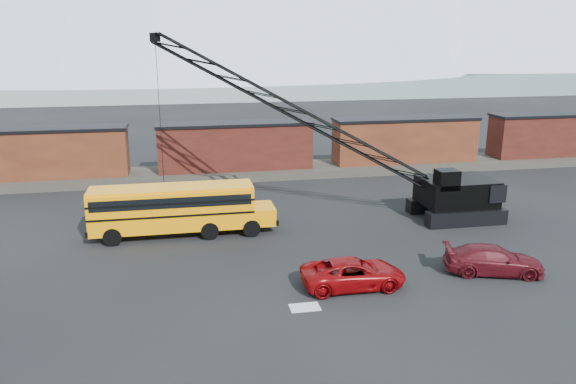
# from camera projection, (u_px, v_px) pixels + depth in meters

# --- Properties ---
(ground) EXTENTS (160.00, 160.00, 0.00)m
(ground) POSITION_uv_depth(u_px,v_px,m) (279.00, 274.00, 29.72)
(ground) COLOR black
(ground) RESTS_ON ground
(gravel_berm) EXTENTS (120.00, 5.00, 0.70)m
(gravel_berm) POSITION_uv_depth(u_px,v_px,m) (236.00, 172.00, 50.43)
(gravel_berm) COLOR #47423B
(gravel_berm) RESTS_ON ground
(boxcar_west_near) EXTENTS (13.70, 3.10, 4.17)m
(boxcar_west_near) POSITION_uv_depth(u_px,v_px,m) (44.00, 153.00, 46.84)
(boxcar_west_near) COLOR #441E13
(boxcar_west_near) RESTS_ON gravel_berm
(boxcar_mid) EXTENTS (13.70, 3.10, 4.17)m
(boxcar_mid) POSITION_uv_depth(u_px,v_px,m) (235.00, 146.00, 49.79)
(boxcar_mid) COLOR #4F1C16
(boxcar_mid) RESTS_ON gravel_berm
(boxcar_east_near) EXTENTS (13.70, 3.10, 4.17)m
(boxcar_east_near) POSITION_uv_depth(u_px,v_px,m) (405.00, 140.00, 52.74)
(boxcar_east_near) COLOR #441E13
(boxcar_east_near) RESTS_ON gravel_berm
(boxcar_east_far) EXTENTS (13.70, 3.10, 4.17)m
(boxcar_east_far) POSITION_uv_depth(u_px,v_px,m) (557.00, 134.00, 55.68)
(boxcar_east_far) COLOR #4F1C16
(boxcar_east_far) RESTS_ON gravel_berm
(snow_patch) EXTENTS (1.40, 0.90, 0.02)m
(snow_patch) POSITION_uv_depth(u_px,v_px,m) (305.00, 307.00, 26.02)
(snow_patch) COLOR silver
(snow_patch) RESTS_ON ground
(school_bus) EXTENTS (11.65, 2.65, 3.19)m
(school_bus) POSITION_uv_depth(u_px,v_px,m) (178.00, 208.00, 35.06)
(school_bus) COLOR #FF9305
(school_bus) RESTS_ON ground
(red_pickup) EXTENTS (5.27, 2.48, 1.46)m
(red_pickup) POSITION_uv_depth(u_px,v_px,m) (353.00, 273.00, 28.00)
(red_pickup) COLOR #8E060A
(red_pickup) RESTS_ON ground
(maroon_suv) EXTENTS (5.51, 3.49, 1.49)m
(maroon_suv) POSITION_uv_depth(u_px,v_px,m) (494.00, 260.00, 29.64)
(maroon_suv) COLOR #500E16
(maroon_suv) RESTS_ON ground
(crawler_crane) EXTENTS (22.98, 8.18, 12.59)m
(crawler_crane) POSITION_uv_depth(u_px,v_px,m) (298.00, 114.00, 37.77)
(crawler_crane) COLOR black
(crawler_crane) RESTS_ON ground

